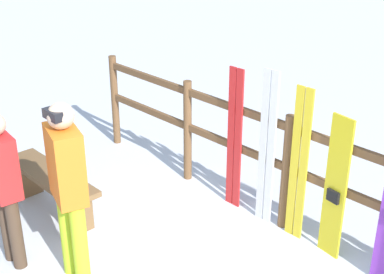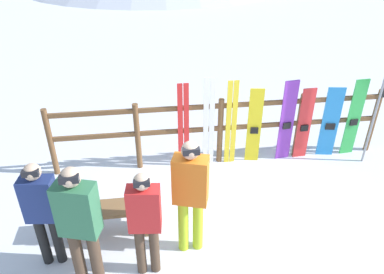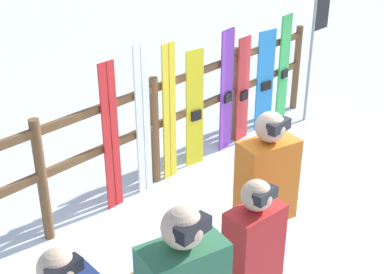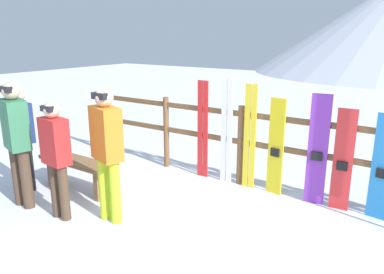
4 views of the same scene
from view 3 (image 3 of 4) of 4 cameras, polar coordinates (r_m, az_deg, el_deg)
ground_plane at (r=5.39m, az=9.48°, el=-10.89°), size 40.00×40.00×0.00m
fence at (r=5.95m, az=-4.03°, el=1.68°), size 6.00×0.10×1.27m
person_red at (r=3.65m, az=6.47°, el=-13.41°), size 0.41×0.26×1.54m
person_orange at (r=4.13m, az=7.83°, el=-6.56°), size 0.49×0.36×1.72m
ski_pair_red at (r=5.49m, az=-8.64°, el=-0.14°), size 0.20×0.02×1.62m
ski_pair_white at (r=5.74m, az=-5.26°, el=1.70°), size 0.19×0.02×1.71m
ski_pair_yellow at (r=6.01m, az=-2.44°, el=2.54°), size 0.19×0.02×1.63m
snowboard_yellow at (r=6.33m, az=0.29°, el=2.94°), size 0.25×0.09×1.46m
snowboard_purple at (r=6.74m, az=3.72°, el=4.87°), size 0.27×0.08×1.57m
snowboard_red at (r=7.02m, az=5.45°, el=4.99°), size 0.26×0.07×1.41m
snowboard_blue at (r=7.40m, az=7.79°, el=5.95°), size 0.31×0.09×1.40m
snowboard_green at (r=7.74m, az=9.75°, el=7.21°), size 0.27×0.07×1.52m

